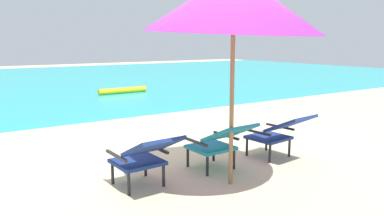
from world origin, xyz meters
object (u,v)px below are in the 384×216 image
object	(u,v)px
lounge_chair_left	(145,155)
lounge_chair_center	(219,141)
beach_umbrella_center	(234,3)
swim_buoy	(123,90)
lounge_chair_right	(279,131)

from	to	relation	value
lounge_chair_left	lounge_chair_center	world-z (taller)	same
beach_umbrella_center	swim_buoy	bearing A→B (deg)	75.37
lounge_chair_center	swim_buoy	bearing A→B (deg)	75.66
lounge_chair_left	lounge_chair_center	bearing A→B (deg)	0.96
lounge_chair_center	lounge_chair_right	distance (m)	1.01
lounge_chair_left	lounge_chair_right	world-z (taller)	same
swim_buoy	lounge_chair_center	bearing A→B (deg)	-104.34
swim_buoy	lounge_chair_right	xyz separation A→B (m)	(-0.92, -7.60, 0.31)
beach_umbrella_center	lounge_chair_right	bearing A→B (deg)	17.35
lounge_chair_left	lounge_chair_center	size ratio (longest dim) A/B	1.00
swim_buoy	lounge_chair_left	xyz separation A→B (m)	(-2.99, -7.57, 0.31)
lounge_chair_left	beach_umbrella_center	distance (m)	1.93
lounge_chair_right	beach_umbrella_center	world-z (taller)	beach_umbrella_center
lounge_chair_left	lounge_chair_right	distance (m)	2.07
lounge_chair_left	lounge_chair_right	bearing A→B (deg)	-0.71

